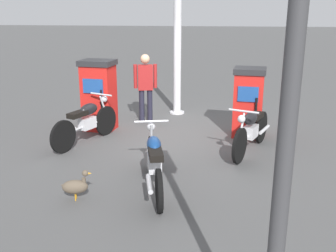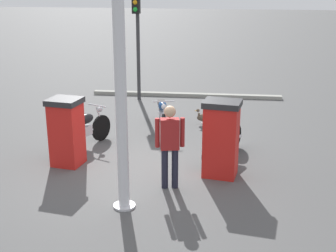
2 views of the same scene
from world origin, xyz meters
name	(u,v)px [view 1 (image 1 of 2)]	position (x,y,z in m)	size (l,w,h in m)	color
ground_plane	(171,134)	(0.00, 0.00, 0.00)	(120.00, 120.00, 0.00)	#4C4C4C
fuel_pump_near	(99,95)	(-0.16, -1.68, 0.82)	(0.72, 0.80, 1.62)	red
fuel_pump_far	(248,102)	(-0.16, 1.68, 0.77)	(0.73, 0.74, 1.51)	red
motorcycle_near_pump	(86,121)	(0.80, -1.66, 0.48)	(1.86, 0.88, 0.96)	black
motorcycle_far_pump	(251,129)	(0.91, 1.70, 0.48)	(1.89, 0.88, 0.97)	black
motorcycle_extra	(154,161)	(2.75, 0.12, 0.46)	(2.00, 0.72, 0.94)	black
attendant_person	(145,84)	(-0.95, -0.75, 0.96)	(0.28, 0.57, 1.68)	#1E1E2D
wandering_duck	(76,186)	(3.32, -0.95, 0.22)	(0.27, 0.46, 0.47)	brown
roadside_traffic_light	(293,47)	(5.76, 1.55, 2.48)	(0.38, 0.25, 3.62)	#38383A
canopy_support_pole	(177,41)	(-1.90, -0.09, 1.92)	(0.40, 0.40, 4.00)	silver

